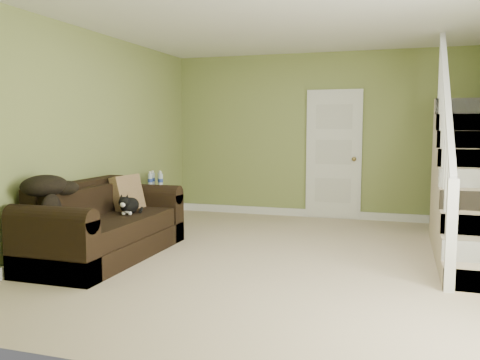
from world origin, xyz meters
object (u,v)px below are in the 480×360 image
Objects in this scene: side_table at (157,206)px; banana at (87,222)px; sofa at (104,229)px; cat at (129,205)px.

side_table is 3.86× the size of banana.
banana is at bearing -77.61° from sofa.
sofa reaches higher than side_table.
banana is (0.31, -2.17, 0.18)m from side_table.
sofa reaches higher than cat.
side_table is at bearing 71.77° from banana.
banana is at bearing -81.91° from side_table.
sofa reaches higher than banana.
side_table reaches higher than cat.
cat is at bearing -75.54° from side_table.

